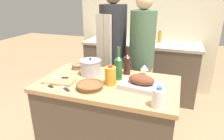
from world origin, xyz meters
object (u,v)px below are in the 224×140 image
(knife_bread, at_px, (48,85))
(condiment_bottle_short, at_px, (134,39))
(person_cook_aproned, at_px, (113,50))
(roasting_pan, at_px, (141,83))
(knife_paring, at_px, (60,78))
(wine_bottle_dark, at_px, (127,63))
(condiment_bottle_tall, at_px, (160,37))
(person_cook_guest, at_px, (142,55))
(stock_pot, at_px, (91,67))
(juice_jug, at_px, (110,76))
(knife_chef, at_px, (64,87))
(wicker_basket, at_px, (90,85))
(wine_bottle_green, at_px, (118,67))
(milk_jug, at_px, (158,98))
(mixing_bowl, at_px, (77,66))
(wine_glass_left, at_px, (144,68))
(cutting_board, at_px, (59,81))

(knife_bread, relative_size, condiment_bottle_short, 1.06)
(knife_bread, xyz_separation_m, person_cook_aproned, (0.25, 1.06, 0.09))
(roasting_pan, bearing_deg, condiment_bottle_short, 105.28)
(knife_paring, bearing_deg, wine_bottle_dark, 31.72)
(condiment_bottle_tall, xyz_separation_m, person_cook_guest, (-0.11, -0.91, -0.07))
(condiment_bottle_tall, relative_size, person_cook_guest, 0.11)
(roasting_pan, distance_m, condiment_bottle_tall, 1.72)
(stock_pot, relative_size, condiment_bottle_tall, 1.14)
(juice_jug, xyz_separation_m, knife_chef, (-0.37, -0.20, -0.08))
(knife_paring, bearing_deg, person_cook_aproned, 76.21)
(wicker_basket, height_order, wine_bottle_green, wine_bottle_green)
(wine_bottle_green, bearing_deg, stock_pot, 175.92)
(milk_jug, relative_size, knife_paring, 0.92)
(mixing_bowl, xyz_separation_m, condiment_bottle_tall, (0.72, 1.47, 0.09))
(juice_jug, height_order, milk_jug, juice_jug)
(milk_jug, distance_m, condiment_bottle_short, 1.87)
(wine_bottle_dark, height_order, knife_chef, wine_bottle_dark)
(knife_paring, bearing_deg, wicker_basket, -13.66)
(wicker_basket, xyz_separation_m, condiment_bottle_short, (0.01, 1.65, 0.08))
(stock_pot, xyz_separation_m, juice_jug, (0.27, -0.16, 0.01))
(wicker_basket, distance_m, stock_pot, 0.33)
(person_cook_guest, bearing_deg, knife_chef, -98.15)
(mixing_bowl, distance_m, wine_glass_left, 0.73)
(wine_bottle_dark, bearing_deg, person_cook_guest, 84.75)
(mixing_bowl, height_order, person_cook_aproned, person_cook_aproned)
(knife_paring, bearing_deg, roasting_pan, 4.95)
(roasting_pan, distance_m, mixing_bowl, 0.80)
(cutting_board, height_order, wine_bottle_green, wine_bottle_green)
(wine_bottle_green, relative_size, knife_bread, 2.09)
(wicker_basket, relative_size, knife_chef, 1.24)
(stock_pot, relative_size, person_cook_guest, 0.13)
(person_cook_guest, bearing_deg, juice_jug, -80.97)
(cutting_board, xyz_separation_m, mixing_bowl, (-0.01, 0.37, 0.02))
(wine_bottle_dark, distance_m, person_cook_aproned, 0.66)
(wine_bottle_dark, relative_size, person_cook_aproned, 0.17)
(stock_pot, relative_size, juice_jug, 1.16)
(mixing_bowl, relative_size, person_cook_aproned, 0.07)
(knife_bread, height_order, person_cook_guest, person_cook_guest)
(wicker_basket, distance_m, knife_bread, 0.39)
(wine_glass_left, bearing_deg, juice_jug, -126.61)
(wicker_basket, bearing_deg, milk_jug, -11.27)
(mixing_bowl, height_order, juice_jug, juice_jug)
(knife_chef, xyz_separation_m, knife_paring, (-0.12, 0.14, 0.02))
(condiment_bottle_short, bearing_deg, knife_paring, -102.94)
(mixing_bowl, relative_size, person_cook_guest, 0.07)
(mixing_bowl, distance_m, condiment_bottle_tall, 1.64)
(roasting_pan, distance_m, stock_pot, 0.57)
(roasting_pan, height_order, wicker_basket, roasting_pan)
(wine_glass_left, height_order, condiment_bottle_tall, condiment_bottle_tall)
(stock_pot, bearing_deg, condiment_bottle_short, 84.18)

